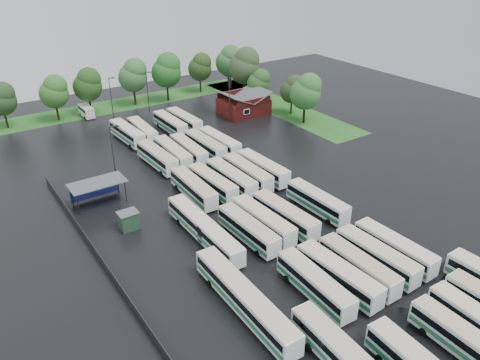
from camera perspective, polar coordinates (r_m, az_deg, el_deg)
ground at (r=64.53m, az=4.57°, el=-6.51°), size 160.00×160.00×0.00m
brick_building at (r=107.72m, az=0.45°, el=9.03°), size 10.07×8.60×5.39m
wash_shed at (r=73.30m, az=-17.06°, el=-0.58°), size 8.20×4.20×3.58m
utility_hut at (r=66.48m, az=-13.42°, el=-4.79°), size 2.70×2.20×2.62m
grass_strip_north at (r=117.63m, az=-14.83°, el=8.77°), size 80.00×10.00×0.01m
grass_strip_east at (r=114.04m, az=4.62°, el=9.02°), size 10.00×50.00×0.01m
west_fence at (r=61.77m, az=-16.89°, el=-8.86°), size 0.10×50.00×1.20m
bus_r0c2 at (r=51.96m, az=25.59°, el=-17.24°), size 2.60×11.01×3.05m
bus_r0c3 at (r=54.42m, az=27.25°, el=-15.36°), size 2.82×11.06×3.05m
bus_r1c0 at (r=53.96m, az=9.10°, el=-12.39°), size 2.84×11.23×3.10m
bus_r1c1 at (r=55.58m, az=11.91°, el=-11.25°), size 2.91×11.57×3.19m
bus_r1c2 at (r=57.50m, az=14.23°, el=-10.13°), size 2.43×11.12×3.09m
bus_r1c3 at (r=59.63m, az=16.31°, el=-8.88°), size 2.72×11.35×3.14m
bus_r1c4 at (r=61.76m, az=18.31°, el=-7.84°), size 2.67×11.22×3.11m
bus_r2c0 at (r=62.08m, az=1.01°, el=-6.05°), size 2.57×11.12×3.08m
bus_r2c1 at (r=63.83m, az=2.80°, el=-5.00°), size 2.79×11.46×3.17m
bus_r2c2 at (r=65.25m, az=5.49°, el=-4.29°), size 2.95×11.65×3.22m
bus_r2c4 at (r=69.33m, az=9.41°, el=-2.56°), size 2.59×11.14×3.09m
bus_r3c0 at (r=72.24m, az=-5.70°, el=-0.96°), size 2.73×11.46×3.17m
bus_r3c1 at (r=73.60m, az=-3.40°, el=-0.34°), size 2.82×11.14×3.08m
bus_r3c2 at (r=74.74m, az=-1.12°, el=0.24°), size 2.53×11.59×3.22m
bus_r3c3 at (r=76.45m, az=0.87°, el=0.89°), size 2.55×11.50×3.19m
bus_r3c4 at (r=78.11m, az=2.76°, el=1.48°), size 2.76×11.61×3.21m
bus_r4c0 at (r=83.16m, az=-10.06°, el=2.74°), size 2.75×11.58×3.21m
bus_r4c1 at (r=84.51m, az=-8.23°, el=3.30°), size 2.78×11.54×3.19m
bus_r4c2 at (r=85.57m, az=-6.28°, el=3.70°), size 2.79×11.17×3.08m
bus_r4c3 at (r=87.01m, az=-4.28°, el=4.24°), size 2.61×11.45×3.18m
bus_r4c4 at (r=88.28m, az=-2.57°, el=4.64°), size 2.78×11.46×3.17m
bus_r5c0 at (r=94.98m, az=-13.59°, el=5.58°), size 2.98×11.57×3.19m
bus_r5c1 at (r=95.74m, az=-11.80°, el=5.91°), size 2.84×11.15×3.08m
bus_r5c3 at (r=98.50m, az=-8.52°, el=6.82°), size 2.43×11.13×3.09m
bus_r5c4 at (r=99.82m, az=-6.82°, el=7.23°), size 2.72×11.39×3.15m
artic_bus_west_b at (r=62.29m, az=-4.40°, el=-6.01°), size 2.45×16.50×3.06m
artic_bus_west_c at (r=51.41m, az=0.55°, el=-14.27°), size 2.83×17.16×3.17m
minibus at (r=111.55m, az=-18.23°, el=8.01°), size 2.16×5.54×2.40m
tree_north_0 at (r=109.51m, az=-27.03°, el=8.83°), size 6.00×6.00×9.93m
tree_north_1 at (r=109.67m, az=-21.69°, el=10.01°), size 6.16×6.16×10.20m
tree_north_2 at (r=111.67m, az=-18.04°, el=11.04°), size 6.41×6.41×10.62m
tree_north_3 at (r=115.32m, az=-12.86°, el=12.37°), size 6.76×6.76×11.20m
tree_north_4 at (r=116.83m, az=-8.89°, el=13.13°), size 7.16×7.16×11.85m
tree_north_5 at (r=123.60m, az=-4.84°, el=13.59°), size 6.08×6.08×10.06m
tree_north_6 at (r=127.07m, az=-1.34°, el=14.39°), size 6.73×6.73×11.15m
tree_east_0 at (r=101.53m, az=8.12°, el=10.67°), size 6.62×6.62×10.97m
tree_east_1 at (r=107.36m, az=6.48°, el=10.97°), size 5.40×5.40×8.94m
tree_east_2 at (r=112.57m, az=2.35°, el=11.86°), size 5.35×5.33×8.83m
tree_east_3 at (r=117.57m, az=0.60°, el=13.79°), size 7.63×7.63×12.64m
tree_east_4 at (r=126.12m, az=-1.08°, el=14.15°), size 6.45×6.45×10.68m
lamp_post_ne at (r=102.06m, az=-1.24°, el=10.15°), size 1.48×0.29×9.59m
lamp_post_nw at (r=75.59m, az=-15.13°, el=3.21°), size 1.62×0.32×10.53m
lamp_post_back_w at (r=107.09m, az=-15.41°, el=9.92°), size 1.43×0.28×9.29m
lamp_post_back_e at (r=109.77m, az=-11.17°, el=10.81°), size 1.44×0.28×9.32m
puddle_0 at (r=54.40m, az=19.56°, el=-15.93°), size 4.28×4.28×0.01m
puddle_1 at (r=61.59m, az=24.10°, el=-11.11°), size 3.65×3.65×0.01m
puddle_2 at (r=61.27m, az=-1.59°, el=-8.49°), size 4.62×4.62×0.01m
puddle_3 at (r=67.68m, az=7.40°, el=-4.89°), size 3.32×3.32×0.01m
puddle_4 at (r=63.62m, az=24.75°, el=-9.92°), size 3.62×3.62×0.01m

